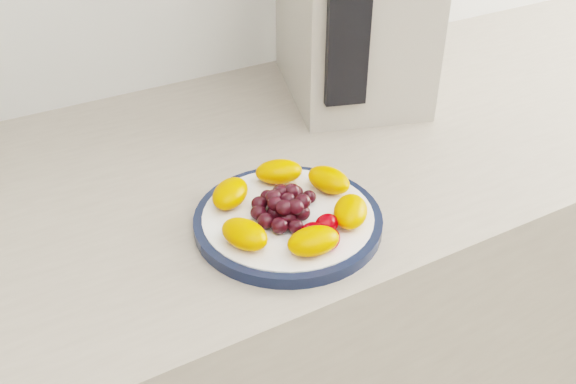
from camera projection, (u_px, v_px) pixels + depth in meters
counter at (236, 382)px, 1.15m from camera, size 3.50×0.60×0.90m
plate_rim at (288, 221)px, 0.78m from camera, size 0.23×0.23×0.01m
plate_face at (288, 220)px, 0.78m from camera, size 0.21×0.21×0.02m
appliance_panel at (349, 16)px, 0.88m from camera, size 0.06×0.04×0.26m
fruit_plate at (292, 206)px, 0.77m from camera, size 0.20×0.20×0.03m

